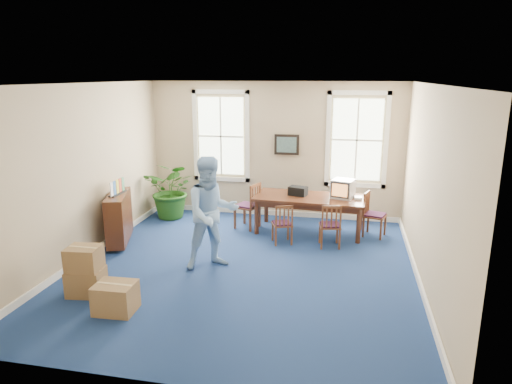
% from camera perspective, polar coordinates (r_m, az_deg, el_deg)
% --- Properties ---
extents(floor, '(6.50, 6.50, 0.00)m').
position_cam_1_polar(floor, '(8.25, -1.54, -9.43)').
color(floor, navy).
rests_on(floor, ground).
extents(ceiling, '(6.50, 6.50, 0.00)m').
position_cam_1_polar(ceiling, '(7.54, -1.71, 13.39)').
color(ceiling, white).
rests_on(ceiling, ground).
extents(wall_back, '(6.50, 0.00, 6.50)m').
position_cam_1_polar(wall_back, '(10.87, 2.31, 5.24)').
color(wall_back, tan).
rests_on(wall_back, ground).
extents(wall_front, '(6.50, 0.00, 6.50)m').
position_cam_1_polar(wall_front, '(4.77, -10.64, -7.21)').
color(wall_front, tan).
rests_on(wall_front, ground).
extents(wall_left, '(0.00, 6.50, 6.50)m').
position_cam_1_polar(wall_left, '(8.91, -20.78, 2.24)').
color(wall_left, tan).
rests_on(wall_left, ground).
extents(wall_right, '(0.00, 6.50, 6.50)m').
position_cam_1_polar(wall_right, '(7.65, 20.83, 0.34)').
color(wall_right, tan).
rests_on(wall_right, ground).
extents(baseboard_back, '(6.00, 0.04, 0.12)m').
position_cam_1_polar(baseboard_back, '(11.19, 2.20, -2.59)').
color(baseboard_back, white).
rests_on(baseboard_back, ground).
extents(baseboard_left, '(0.04, 6.50, 0.12)m').
position_cam_1_polar(baseboard_left, '(9.32, -19.78, -7.06)').
color(baseboard_left, white).
rests_on(baseboard_left, ground).
extents(baseboard_right, '(0.04, 6.50, 0.12)m').
position_cam_1_polar(baseboard_right, '(8.14, 19.63, -10.22)').
color(baseboard_right, white).
rests_on(baseboard_right, ground).
extents(window_left, '(1.40, 0.12, 2.20)m').
position_cam_1_polar(window_left, '(11.09, -4.38, 6.96)').
color(window_left, white).
rests_on(window_left, ground).
extents(window_right, '(1.40, 0.12, 2.20)m').
position_cam_1_polar(window_right, '(10.67, 12.49, 6.36)').
color(window_right, white).
rests_on(window_right, ground).
extents(wall_picture, '(0.58, 0.06, 0.48)m').
position_cam_1_polar(wall_picture, '(10.76, 3.86, 5.93)').
color(wall_picture, black).
rests_on(wall_picture, ground).
extents(conference_table, '(2.40, 1.21, 0.80)m').
position_cam_1_polar(conference_table, '(9.98, 6.68, -2.77)').
color(conference_table, '#492414').
rests_on(conference_table, ground).
extents(crt_tv, '(0.56, 0.58, 0.39)m').
position_cam_1_polar(crt_tv, '(9.85, 10.82, 0.42)').
color(crt_tv, '#B7B7BC').
rests_on(crt_tv, conference_table).
extents(game_console, '(0.17, 0.21, 0.05)m').
position_cam_1_polar(game_console, '(9.84, 12.63, -0.71)').
color(game_console, white).
rests_on(game_console, conference_table).
extents(equipment_bag, '(0.44, 0.34, 0.19)m').
position_cam_1_polar(equipment_bag, '(9.93, 5.26, 0.13)').
color(equipment_bag, black).
rests_on(equipment_bag, conference_table).
extents(chair_near_left, '(0.49, 0.49, 0.84)m').
position_cam_1_polar(chair_near_left, '(9.27, 3.28, -3.92)').
color(chair_near_left, brown).
rests_on(chair_near_left, ground).
extents(chair_near_right, '(0.47, 0.47, 0.90)m').
position_cam_1_polar(chair_near_right, '(9.18, 9.23, -4.08)').
color(chair_near_right, brown).
rests_on(chair_near_right, ground).
extents(chair_end_left, '(0.59, 0.59, 1.03)m').
position_cam_1_polar(chair_end_left, '(10.15, -1.11, -1.69)').
color(chair_end_left, brown).
rests_on(chair_end_left, ground).
extents(chair_end_right, '(0.53, 0.53, 0.95)m').
position_cam_1_polar(chair_end_right, '(9.95, 14.66, -2.77)').
color(chair_end_right, brown).
rests_on(chair_end_right, ground).
extents(man, '(1.23, 1.16, 2.00)m').
position_cam_1_polar(man, '(8.00, -5.54, -2.64)').
color(man, '#91BFED').
rests_on(man, ground).
extents(credenza, '(0.73, 1.28, 0.97)m').
position_cam_1_polar(credenza, '(9.64, -16.74, -3.40)').
color(credenza, '#492414').
rests_on(credenza, ground).
extents(brochure_rack, '(0.28, 0.71, 0.31)m').
position_cam_1_polar(brochure_rack, '(9.46, -16.92, 0.28)').
color(brochure_rack, '#99999E').
rests_on(brochure_rack, credenza).
extents(potted_plant, '(1.30, 1.15, 1.37)m').
position_cam_1_polar(potted_plant, '(11.01, -10.42, 0.26)').
color(potted_plant, '#1C4A13').
rests_on(potted_plant, ground).
extents(cardboard_boxes, '(1.58, 1.58, 0.82)m').
position_cam_1_polar(cardboard_boxes, '(7.62, -18.84, -8.98)').
color(cardboard_boxes, olive).
rests_on(cardboard_boxes, ground).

